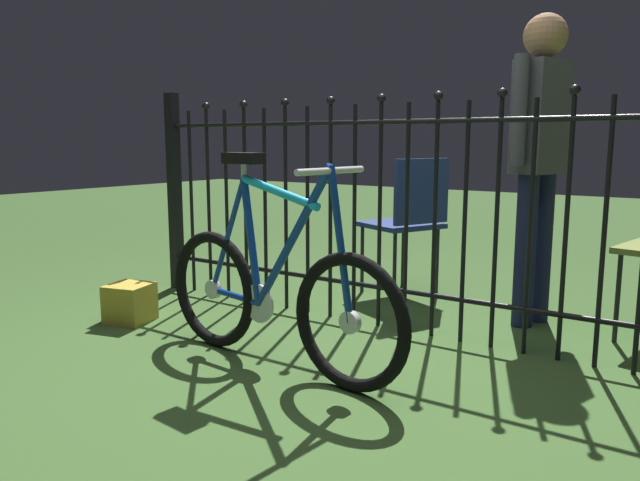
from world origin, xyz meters
The scene contains 6 objects.
ground_plane centered at (0.00, 0.00, 0.00)m, with size 20.00×20.00×0.00m, color #365727.
iron_fence centered at (-0.04, 0.82, 0.66)m, with size 3.43×0.07×1.31m.
bicycle centered at (-0.18, 0.02, 0.33)m, with size 1.42×0.40×0.95m.
chair_navy centered at (-0.24, 1.46, 0.54)m, with size 0.57×0.57×0.90m.
person_visitor centered at (0.58, 1.33, 0.99)m, with size 0.26×0.46×1.65m.
display_crate centered at (-1.28, 0.10, 0.11)m, with size 0.22×0.22×0.21m, color #B29933.
Camera 1 is at (1.49, -2.04, 1.00)m, focal length 34.47 mm.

